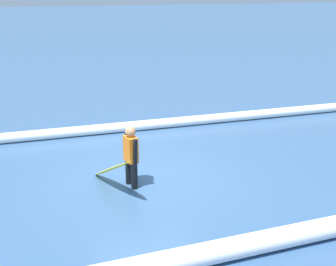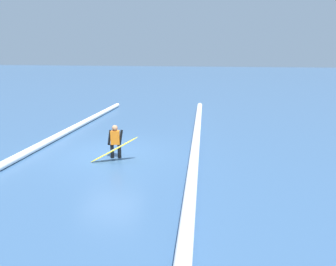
{
  "view_description": "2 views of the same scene",
  "coord_description": "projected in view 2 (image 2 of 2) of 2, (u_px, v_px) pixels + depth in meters",
  "views": [
    {
      "loc": [
        2.1,
        8.82,
        4.05
      ],
      "look_at": [
        -0.16,
        1.17,
        1.36
      ],
      "focal_mm": 47.46,
      "sensor_mm": 36.0,
      "label": 1
    },
    {
      "loc": [
        11.1,
        4.39,
        3.99
      ],
      "look_at": [
        0.72,
        2.56,
        1.18
      ],
      "focal_mm": 32.46,
      "sensor_mm": 36.0,
      "label": 2
    }
  ],
  "objects": [
    {
      "name": "wave_crest_foreground",
      "position": [
        65.0,
        132.0,
        15.1
      ],
      "size": [
        16.38,
        0.53,
        0.28
      ],
      "primitive_type": "cylinder",
      "rotation": [
        0.0,
        1.57,
        0.02
      ],
      "color": "white",
      "rests_on": "ground_plane"
    },
    {
      "name": "ground_plane",
      "position": [
        109.0,
        154.0,
        12.33
      ],
      "size": [
        157.6,
        157.6,
        0.0
      ],
      "primitive_type": "plane",
      "color": "#365780"
    },
    {
      "name": "wave_crest_midground",
      "position": [
        196.0,
        140.0,
        13.62
      ],
      "size": [
        18.58,
        1.39,
        0.36
      ],
      "primitive_type": "cylinder",
      "rotation": [
        0.0,
        1.57,
        0.06
      ],
      "color": "white",
      "rests_on": "ground_plane"
    },
    {
      "name": "surfer",
      "position": [
        115.0,
        140.0,
        11.67
      ],
      "size": [
        0.27,
        0.61,
        1.31
      ],
      "rotation": [
        0.0,
        0.0,
        4.93
      ],
      "color": "black",
      "rests_on": "ground_plane"
    },
    {
      "name": "surfboard",
      "position": [
        114.0,
        150.0,
        11.31
      ],
      "size": [
        0.66,
        1.82,
        1.0
      ],
      "color": "yellow",
      "rests_on": "ground_plane"
    }
  ]
}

